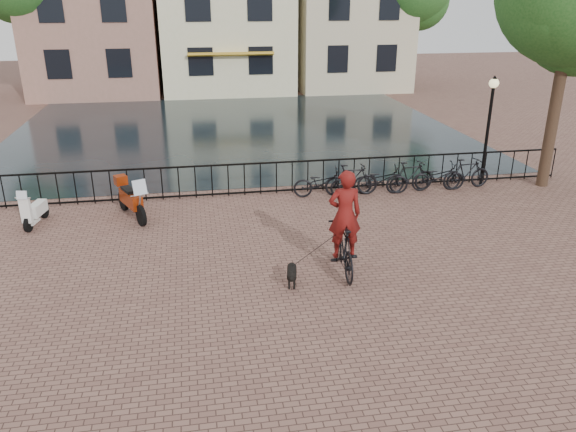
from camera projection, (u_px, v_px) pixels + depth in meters
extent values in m
plane|color=brown|center=(316.00, 336.00, 10.26)|extent=(100.00, 100.00, 0.00)
plane|color=black|center=(236.00, 129.00, 26.11)|extent=(20.00, 20.00, 0.00)
cube|color=black|center=(260.00, 163.00, 17.22)|extent=(20.00, 0.05, 0.05)
cube|color=black|center=(261.00, 192.00, 17.56)|extent=(20.00, 0.05, 0.05)
cube|color=beige|center=(224.00, 0.00, 35.81)|extent=(8.00, 9.00, 11.00)
cube|color=#C08F21|center=(231.00, 54.00, 32.57)|extent=(5.00, 0.60, 0.15)
cylinder|color=black|center=(27.00, 45.00, 32.10)|extent=(0.36, 0.36, 6.30)
cylinder|color=black|center=(556.00, 99.00, 17.38)|extent=(0.36, 0.36, 5.60)
cylinder|color=black|center=(409.00, 43.00, 35.81)|extent=(0.36, 0.36, 5.95)
cylinder|color=black|center=(487.00, 138.00, 17.78)|extent=(0.10, 0.10, 3.20)
sphere|color=beige|center=(494.00, 83.00, 17.15)|extent=(0.30, 0.30, 0.30)
imported|color=black|center=(343.00, 247.00, 12.43)|extent=(0.69, 2.06, 1.22)
imported|color=#62110E|center=(345.00, 206.00, 12.07)|extent=(0.91, 0.62, 2.40)
imported|color=black|center=(321.00, 183.00, 17.16)|extent=(1.78, 0.82, 0.90)
imported|color=black|center=(351.00, 180.00, 17.29)|extent=(1.68, 0.51, 1.00)
imported|color=black|center=(381.00, 180.00, 17.46)|extent=(1.77, 0.80, 0.90)
imported|color=black|center=(410.00, 177.00, 17.59)|extent=(1.72, 0.73, 1.00)
imported|color=black|center=(438.00, 177.00, 17.76)|extent=(1.75, 0.69, 0.90)
imported|color=black|center=(466.00, 174.00, 17.90)|extent=(1.71, 0.67, 1.00)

